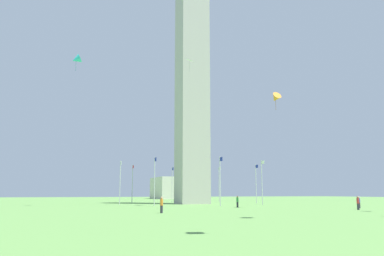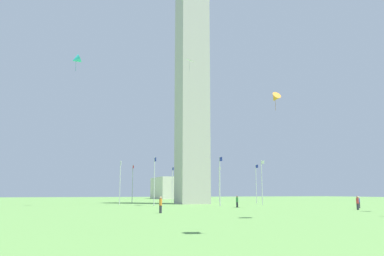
{
  "view_description": "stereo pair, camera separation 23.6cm",
  "coord_description": "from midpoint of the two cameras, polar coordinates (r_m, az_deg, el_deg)",
  "views": [
    {
      "loc": [
        73.39,
        -25.25,
        2.17
      ],
      "look_at": [
        0.0,
        0.0,
        14.95
      ],
      "focal_mm": 36.79,
      "sensor_mm": 36.0,
      "label": 1
    },
    {
      "loc": [
        73.46,
        -25.03,
        2.17
      ],
      "look_at": [
        0.0,
        0.0,
        14.95
      ],
      "focal_mm": 36.79,
      "sensor_mm": 36.0,
      "label": 2
    }
  ],
  "objects": [
    {
      "name": "flagpole_se",
      "position": [
        90.4,
        3.88,
        -7.92
      ],
      "size": [
        1.12,
        0.14,
        8.01
      ],
      "color": "silver",
      "rests_on": "ground"
    },
    {
      "name": "ground_plane",
      "position": [
        77.64,
        -0.09,
        -10.95
      ],
      "size": [
        260.0,
        260.0,
        0.0
      ],
      "primitive_type": "plane",
      "color": "#609347"
    },
    {
      "name": "person_blue_shirt",
      "position": [
        61.27,
        22.96,
        -9.9
      ],
      "size": [
        0.32,
        0.32,
        1.63
      ],
      "rotation": [
        0.0,
        0.0,
        -2.88
      ],
      "color": "#2D2D38",
      "rests_on": "ground"
    },
    {
      "name": "flagpole_ne",
      "position": [
        72.52,
        10.03,
        -7.45
      ],
      "size": [
        1.12,
        0.14,
        8.01
      ],
      "color": "silver",
      "rests_on": "ground"
    },
    {
      "name": "kite_cyan_delta",
      "position": [
        70.22,
        -16.54,
        9.5
      ],
      "size": [
        1.49,
        1.86,
        2.96
      ],
      "color": "#33C6D1"
    },
    {
      "name": "kite_orange_delta",
      "position": [
        59.87,
        11.9,
        4.26
      ],
      "size": [
        1.79,
        1.38,
        2.74
      ],
      "color": "orange"
    },
    {
      "name": "person_red_shirt",
      "position": [
        55.06,
        22.81,
        -9.99
      ],
      "size": [
        0.32,
        0.32,
        1.74
      ],
      "rotation": [
        0.0,
        0.0,
        -2.99
      ],
      "color": "#2D2D38",
      "rests_on": "ground"
    },
    {
      "name": "flagpole_sw",
      "position": [
        84.7,
        -8.71,
        -7.74
      ],
      "size": [
        1.12,
        0.14,
        8.01
      ],
      "color": "silver",
      "rests_on": "ground"
    },
    {
      "name": "distant_building",
      "position": [
        143.09,
        -3.0,
        -8.69
      ],
      "size": [
        18.26,
        11.92,
        7.54
      ],
      "color": "beige",
      "rests_on": "ground"
    },
    {
      "name": "flagpole_w",
      "position": [
        74.23,
        -10.47,
        -7.48
      ],
      "size": [
        1.12,
        0.14,
        8.01
      ],
      "color": "silver",
      "rests_on": "ground"
    },
    {
      "name": "kite_white_diamond",
      "position": [
        68.99,
        -0.44,
        9.77
      ],
      "size": [
        1.9,
        1.94,
        2.33
      ],
      "color": "white"
    },
    {
      "name": "flagpole_nw",
      "position": [
        65.27,
        -5.55,
        -7.36
      ],
      "size": [
        1.12,
        0.14,
        8.01
      ],
      "color": "silver",
      "rests_on": "ground"
    },
    {
      "name": "obelisk_monument",
      "position": [
        81.13,
        -0.08,
        7.61
      ],
      "size": [
        5.68,
        5.68,
        51.66
      ],
      "color": "#B7B2A8",
      "rests_on": "ground"
    },
    {
      "name": "flagpole_e",
      "position": [
        83.2,
        9.2,
        -7.7
      ],
      "size": [
        1.12,
        0.14,
        8.01
      ],
      "color": "silver",
      "rests_on": "ground"
    },
    {
      "name": "flagpole_s",
      "position": [
        90.97,
        -2.97,
        -7.94
      ],
      "size": [
        1.12,
        0.14,
        8.01
      ],
      "color": "silver",
      "rests_on": "ground"
    },
    {
      "name": "flagpole_n",
      "position": [
        64.47,
        4.01,
        -7.35
      ],
      "size": [
        1.12,
        0.14,
        8.01
      ],
      "color": "silver",
      "rests_on": "ground"
    },
    {
      "name": "person_orange_shirt",
      "position": [
        43.08,
        -4.59,
        -11.05
      ],
      "size": [
        0.32,
        0.32,
        1.75
      ],
      "rotation": [
        0.0,
        0.0,
        3.08
      ],
      "color": "#2D2D38",
      "rests_on": "ground"
    },
    {
      "name": "person_green_shirt",
      "position": [
        59.87,
        6.49,
        -10.56
      ],
      "size": [
        0.32,
        0.32,
        1.7
      ],
      "rotation": [
        0.0,
        0.0,
        -3.34
      ],
      "color": "#2D2D38",
      "rests_on": "ground"
    }
  ]
}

